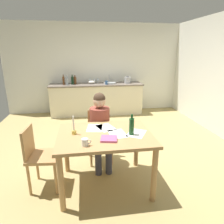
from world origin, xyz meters
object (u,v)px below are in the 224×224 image
(dining_table, at_px, (105,141))
(stovetop_kettle, at_px, (127,80))
(mixing_bowl, at_px, (92,82))
(bottle_vinegar, at_px, (67,81))
(bottle_wine_red, at_px, (72,80))
(chair_side_empty, at_px, (39,155))
(wine_glass_back_left, at_px, (90,80))
(bottle_oil, at_px, (64,81))
(book_magazine, at_px, (109,139))
(wine_glass_by_kettle, at_px, (94,79))
(chair_at_table, at_px, (99,133))
(bottle_sauce, at_px, (75,80))
(teacup_on_counter, at_px, (107,83))
(wine_glass_near_sink, at_px, (98,79))
(wine_bottle_on_table, at_px, (132,126))
(person_seated, at_px, (100,125))
(sink_unit, at_px, (110,83))
(candlestick, at_px, (74,129))
(coffee_mug, at_px, (85,142))

(dining_table, relative_size, stovetop_kettle, 5.58)
(mixing_bowl, bearing_deg, stovetop_kettle, -3.83)
(bottle_vinegar, relative_size, mixing_bowl, 1.36)
(bottle_wine_red, bearing_deg, chair_side_empty, -95.88)
(wine_glass_back_left, bearing_deg, bottle_oil, -166.31)
(book_magazine, bearing_deg, wine_glass_back_left, 102.17)
(bottle_vinegar, height_order, wine_glass_by_kettle, bottle_vinegar)
(book_magazine, bearing_deg, chair_at_table, 103.70)
(bottle_sauce, relative_size, stovetop_kettle, 1.16)
(bottle_oil, distance_m, teacup_on_counter, 1.21)
(bottle_sauce, bearing_deg, book_magazine, -82.05)
(chair_side_empty, xyz_separation_m, wine_glass_back_left, (0.83, 3.39, 0.52))
(bottle_oil, distance_m, wine_glass_near_sink, 0.99)
(wine_bottle_on_table, distance_m, bottle_sauce, 3.52)
(book_magazine, xyz_separation_m, bottle_oil, (-0.81, 3.49, 0.23))
(person_seated, xyz_separation_m, book_magazine, (0.04, -0.75, 0.11))
(person_seated, height_order, sink_unit, person_seated)
(person_seated, relative_size, candlestick, 4.82)
(wine_bottle_on_table, bearing_deg, wine_glass_back_left, 96.15)
(person_seated, relative_size, bottle_oil, 4.20)
(coffee_mug, bearing_deg, chair_at_table, 76.25)
(coffee_mug, height_order, wine_glass_by_kettle, wine_glass_by_kettle)
(chair_side_empty, xyz_separation_m, mixing_bowl, (0.88, 3.32, 0.45))
(wine_glass_back_left, bearing_deg, bottle_vinegar, -159.79)
(person_seated, height_order, candlestick, person_seated)
(chair_at_table, bearing_deg, wine_bottle_on_table, -65.84)
(sink_unit, height_order, wine_glass_near_sink, sink_unit)
(book_magazine, relative_size, sink_unit, 0.55)
(bottle_sauce, bearing_deg, candlestick, -88.83)
(wine_glass_near_sink, distance_m, wine_glass_back_left, 0.24)
(book_magazine, distance_m, bottle_vinegar, 3.51)
(mixing_bowl, relative_size, wine_glass_near_sink, 1.32)
(book_magazine, xyz_separation_m, bottle_sauce, (-0.49, 3.54, 0.22))
(bottle_vinegar, xyz_separation_m, bottle_wine_red, (0.14, 0.08, -0.00))
(wine_glass_near_sink, bearing_deg, wine_bottle_on_table, -87.64)
(stovetop_kettle, height_order, wine_glass_by_kettle, stovetop_kettle)
(sink_unit, bearing_deg, bottle_vinegar, -175.82)
(person_seated, relative_size, bottle_wine_red, 4.35)
(bottle_wine_red, xyz_separation_m, teacup_on_counter, (0.96, -0.15, -0.06))
(chair_at_table, relative_size, mixing_bowl, 4.24)
(candlestick, relative_size, wine_glass_back_left, 1.61)
(book_magazine, bearing_deg, coffee_mug, -146.85)
(wine_glass_back_left, bearing_deg, bottle_wine_red, -162.70)
(wine_bottle_on_table, xyz_separation_m, stovetop_kettle, (0.72, 3.40, 0.11))
(bottle_oil, xyz_separation_m, stovetop_kettle, (1.84, 0.03, -0.02))
(dining_table, bearing_deg, bottle_wine_red, 99.23)
(book_magazine, relative_size, mixing_bowl, 0.97)
(sink_unit, bearing_deg, wine_glass_near_sink, 156.93)
(bottle_wine_red, distance_m, bottle_sauce, 0.08)
(bottle_vinegar, xyz_separation_m, wine_glass_back_left, (0.64, 0.23, -0.01))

